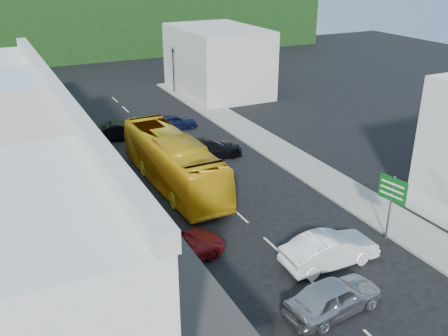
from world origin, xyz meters
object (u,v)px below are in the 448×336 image
pedestrian_left (134,237)px  direction_sign (390,208)px  car_silver (333,298)px  car_white (330,252)px  car_red (178,247)px  traffic_signal (173,70)px  bus (173,163)px

pedestrian_left → direction_sign: (12.48, -4.52, 0.84)m
car_silver → pedestrian_left: 10.19m
car_white → pedestrian_left: bearing=59.2°
car_red → car_white: bearing=-124.0°
car_red → pedestrian_left: bearing=46.3°
car_silver → car_red: 7.96m
pedestrian_left → direction_sign: direction_sign is taller
car_red → traffic_signal: 32.84m
car_white → traffic_signal: 34.75m
pedestrian_left → car_red: bearing=-108.6°
car_white → car_red: bearing=61.5°
car_silver → car_red: (-4.43, 6.62, 0.00)m
bus → traffic_signal: (8.54, 22.31, 0.93)m
car_red → pedestrian_left: 2.32m
direction_sign → car_silver: bearing=-161.3°
car_silver → car_red: bearing=27.8°
pedestrian_left → direction_sign: size_ratio=0.46×
car_silver → car_red: size_ratio=0.96×
bus → car_white: (3.55, -12.03, -0.85)m
bus → car_red: 8.94m
direction_sign → traffic_signal: size_ratio=0.74×
car_silver → car_white: 3.63m
bus → car_white: bus is taller
direction_sign → car_red: bearing=153.2°
bus → car_white: size_ratio=2.64×
pedestrian_left → direction_sign: bearing=-89.5°
car_red → pedestrian_left: size_ratio=2.71×
traffic_signal → car_red: bearing=48.9°
bus → car_silver: bus is taller
car_red → traffic_signal: size_ratio=0.93×
car_white → direction_sign: bearing=-81.8°
bus → pedestrian_left: bus is taller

